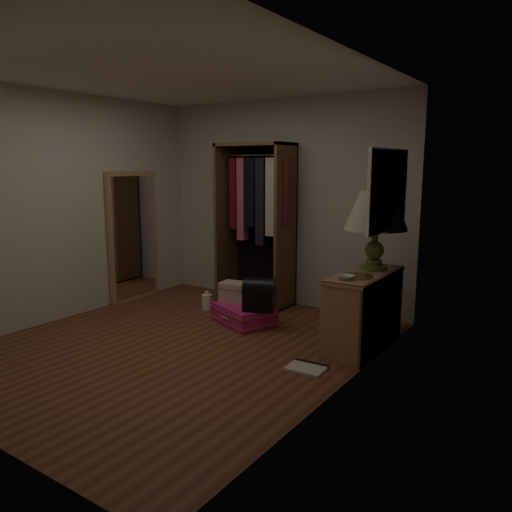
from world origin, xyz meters
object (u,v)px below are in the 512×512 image
floor_mirror (133,236)px  table_lamp (376,212)px  console_bookshelf (365,308)px  black_bag (259,294)px  open_wardrobe (259,211)px  train_case (235,292)px  pink_suitcase (244,314)px  white_jug (207,301)px

floor_mirror → table_lamp: bearing=3.9°
console_bookshelf → black_bag: bearing=-172.3°
open_wardrobe → floor_mirror: size_ratio=1.21×
table_lamp → black_bag: bearing=-164.0°
open_wardrobe → black_bag: size_ratio=5.23×
console_bookshelf → floor_mirror: (-3.24, -0.05, 0.46)m
train_case → pink_suitcase: bearing=-30.4°
floor_mirror → table_lamp: (3.24, 0.22, 0.47)m
train_case → table_lamp: size_ratio=0.47×
open_wardrobe → train_case: (0.17, -0.74, -0.88)m
black_bag → white_jug: (-0.97, 0.28, -0.30)m
console_bookshelf → pink_suitcase: (-1.41, -0.09, -0.28)m
console_bookshelf → white_jug: (-2.13, 0.12, -0.29)m
floor_mirror → pink_suitcase: floor_mirror is taller
floor_mirror → console_bookshelf: bearing=0.8°
open_wardrobe → train_case: 1.16m
console_bookshelf → pink_suitcase: size_ratio=1.34×
console_bookshelf → floor_mirror: floor_mirror is taller
black_bag → white_jug: bearing=141.6°
pink_suitcase → white_jug: bearing=-175.0°
train_case → table_lamp: bearing=-1.1°
pink_suitcase → train_case: 0.29m
floor_mirror → black_bag: 2.13m
console_bookshelf → train_case: bearing=-179.4°
pink_suitcase → train_case: (-0.17, 0.07, 0.22)m
console_bookshelf → table_lamp: bearing=88.3°
white_jug → console_bookshelf: bearing=-3.3°
console_bookshelf → pink_suitcase: 1.44m
open_wardrobe → white_jug: (-0.38, -0.60, -1.11)m
open_wardrobe → console_bookshelf: bearing=-22.5°
train_case → black_bag: bearing=-26.0°
train_case → open_wardrobe: bearing=94.7°
pink_suitcase → black_bag: bearing=6.5°
table_lamp → white_jug: (-2.13, -0.05, -1.22)m
train_case → white_jug: 0.61m
console_bookshelf → floor_mirror: 3.27m
floor_mirror → white_jug: size_ratio=7.48×
pink_suitcase → black_bag: 0.39m
console_bookshelf → table_lamp: 0.95m
pink_suitcase → open_wardrobe: bearing=134.1°
pink_suitcase → table_lamp: bearing=32.0°
black_bag → pink_suitcase: bearing=142.8°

